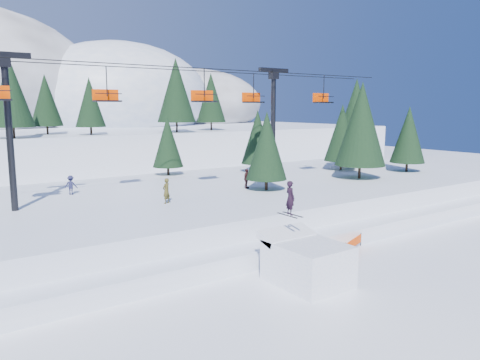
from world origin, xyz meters
TOP-DOWN VIEW (x-y plane):
  - ground at (0.00, 0.00)m, footprint 160.00×160.00m
  - mid_shelf at (0.00, 18.00)m, footprint 70.00×22.00m
  - berm at (0.00, 8.00)m, footprint 70.00×6.00m
  - jump_kicker at (2.38, 2.05)m, footprint 3.26×4.45m
  - chairlift at (1.73, 18.05)m, footprint 46.00×3.21m
  - conifer_stand at (4.43, 18.45)m, footprint 61.63×17.80m
  - distant_skiers at (-0.64, 18.21)m, footprint 32.37×8.22m
  - banner_near at (8.78, 4.37)m, footprint 2.67×1.08m
  - banner_far at (10.57, 5.66)m, footprint 2.79×0.67m

SIDE VIEW (x-z plane):
  - ground at x=0.00m, z-range 0.00..0.00m
  - banner_near at x=8.78m, z-range 0.09..0.99m
  - banner_far at x=10.57m, z-range 0.09..0.99m
  - berm at x=0.00m, z-range 0.00..1.10m
  - jump_kicker at x=2.38m, z-range -1.43..3.90m
  - mid_shelf at x=0.00m, z-range 0.00..2.50m
  - distant_skiers at x=-0.64m, z-range 2.44..4.29m
  - conifer_stand at x=4.43m, z-range 2.06..12.10m
  - chairlift at x=1.73m, z-range 4.18..14.46m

